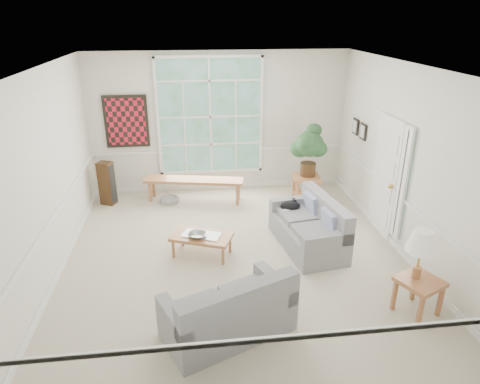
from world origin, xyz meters
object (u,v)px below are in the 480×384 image
end_table (306,188)px  side_table (417,296)px  loveseat_right (308,224)px  loveseat_front (228,304)px  coffee_table (202,245)px

end_table → side_table: bearing=-82.6°
loveseat_right → loveseat_front: size_ratio=1.03×
coffee_table → end_table: end_table is taller
side_table → loveseat_right: bearing=117.3°
coffee_table → side_table: side_table is taller
loveseat_front → end_table: (2.03, 3.86, -0.15)m
end_table → side_table: end_table is taller
coffee_table → end_table: bearing=62.6°
loveseat_front → side_table: bearing=-21.5°
loveseat_front → end_table: 4.36m
loveseat_front → end_table: bearing=39.0°
loveseat_right → side_table: 2.13m
loveseat_right → end_table: loveseat_right is taller
loveseat_right → loveseat_front: (-1.54, -1.96, -0.01)m
loveseat_front → side_table: size_ratio=3.03×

